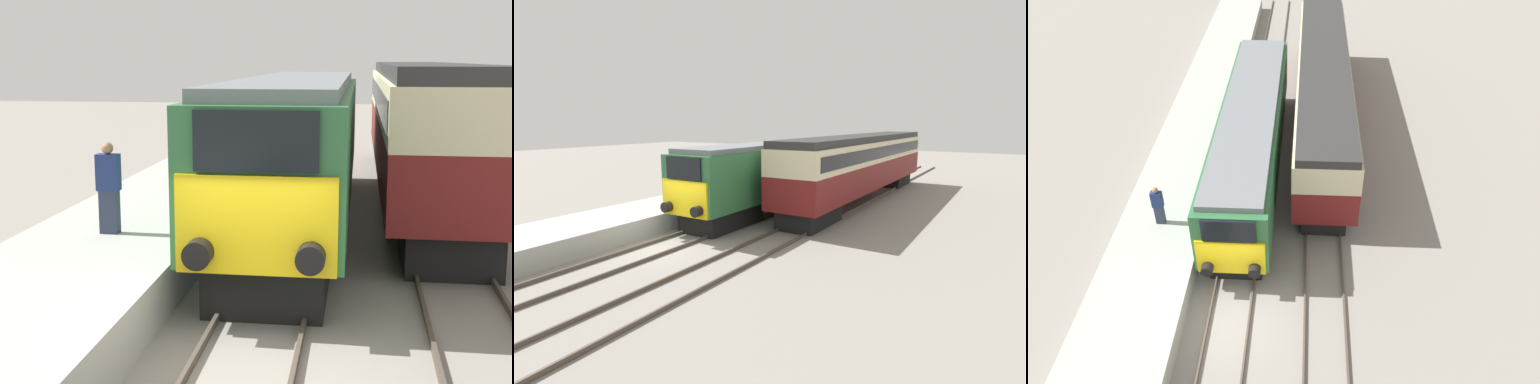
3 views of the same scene
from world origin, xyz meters
TOP-DOWN VIEW (x-y plane):
  - ground_plane at (0.00, 0.00)m, footprint 120.00×120.00m
  - platform_left at (-3.30, 8.00)m, footprint 3.50×50.00m
  - rails_near_track at (0.00, 5.00)m, footprint 1.51×60.00m
  - rails_far_track at (3.40, 5.00)m, footprint 1.50×60.00m
  - locomotive at (0.00, 8.99)m, footprint 2.70×15.65m
  - passenger_carriage at (3.40, 13.65)m, footprint 2.75×19.01m
  - person_on_platform at (-3.29, 4.10)m, footprint 0.44×0.26m

SIDE VIEW (x-z plane):
  - ground_plane at x=0.00m, z-range 0.00..0.00m
  - rails_near_track at x=0.00m, z-range 0.00..0.14m
  - rails_far_track at x=3.40m, z-range 0.00..0.14m
  - platform_left at x=-3.30m, z-range 0.00..0.87m
  - person_on_platform at x=-3.29m, z-range 0.88..2.67m
  - locomotive at x=0.00m, z-range 0.25..4.05m
  - passenger_carriage at x=3.40m, z-range 0.44..4.55m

